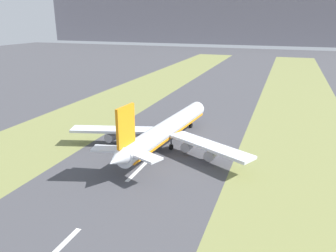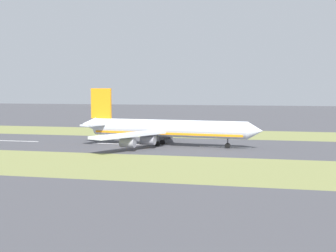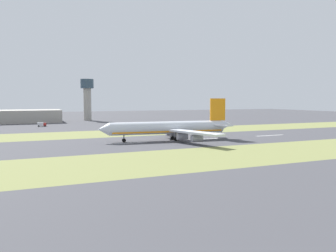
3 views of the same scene
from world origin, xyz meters
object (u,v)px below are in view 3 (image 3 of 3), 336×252
object	(u,v)px
terminal_building	(5,117)
service_truck	(42,124)
control_tower	(87,95)
airplane_main_jet	(172,128)

from	to	relation	value
terminal_building	service_truck	size ratio (longest dim) A/B	14.69
control_tower	service_truck	bearing A→B (deg)	143.44
airplane_main_jet	control_tower	distance (m)	168.35
airplane_main_jet	terminal_building	world-z (taller)	airplane_main_jet
terminal_building	service_truck	bearing A→B (deg)	-151.63
airplane_main_jet	service_truck	distance (m)	123.26
control_tower	service_truck	distance (m)	73.98
terminal_building	control_tower	xyz separation A→B (m)	(7.01, -68.92, 18.33)
service_truck	control_tower	bearing A→B (deg)	-36.56
terminal_building	airplane_main_jet	bearing A→B (deg)	-152.87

